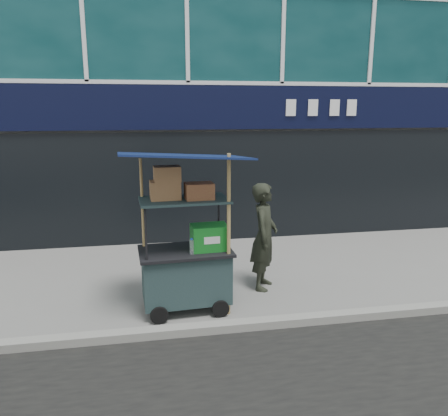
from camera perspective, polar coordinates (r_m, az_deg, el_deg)
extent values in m
plane|color=slate|center=(6.19, -0.47, -14.91)|extent=(80.00, 80.00, 0.00)
cube|color=gray|center=(5.99, -0.13, -15.28)|extent=(80.00, 0.18, 0.12)
cube|color=black|center=(9.30, -4.65, 12.94)|extent=(15.68, 0.06, 0.90)
cube|color=black|center=(9.50, -4.49, 2.62)|extent=(15.68, 0.04, 2.40)
cube|color=#1A2C2D|center=(6.43, -5.01, -8.83)|extent=(1.27, 0.79, 0.72)
cylinder|color=black|center=(6.21, -8.44, -13.72)|extent=(0.25, 0.07, 0.25)
cylinder|color=black|center=(6.32, -0.45, -13.04)|extent=(0.25, 0.07, 0.25)
cube|color=black|center=(6.30, -5.08, -5.62)|extent=(1.36, 0.87, 0.04)
cylinder|color=black|center=(5.85, -10.18, -3.52)|extent=(0.03, 0.03, 0.77)
cylinder|color=black|center=(6.01, 0.62, -2.86)|extent=(0.03, 0.03, 0.77)
cylinder|color=black|center=(6.44, -10.52, -2.01)|extent=(0.03, 0.03, 0.77)
cylinder|color=black|center=(6.59, -0.69, -1.45)|extent=(0.03, 0.03, 0.77)
cube|color=#1A2C2D|center=(6.11, -5.22, 1.05)|extent=(1.27, 0.79, 0.03)
cylinder|color=olive|center=(6.04, 0.62, -3.80)|extent=(0.05, 0.05, 2.31)
cylinder|color=olive|center=(6.48, -10.47, -3.32)|extent=(0.04, 0.04, 2.20)
cube|color=#0B1742|center=(6.01, -5.34, 6.80)|extent=(1.81, 1.33, 0.20)
cube|color=#106923|center=(6.25, -1.92, -3.81)|extent=(0.53, 0.39, 0.36)
cylinder|color=silver|center=(6.08, -4.24, -5.09)|extent=(0.07, 0.07, 0.21)
cylinder|color=#1737AF|center=(6.05, -4.25, -4.07)|extent=(0.03, 0.03, 0.02)
cube|color=brown|center=(6.10, -7.70, 2.34)|extent=(0.43, 0.33, 0.26)
cube|color=olive|center=(6.07, -3.25, 2.23)|extent=(0.41, 0.31, 0.23)
cube|color=brown|center=(6.04, -7.46, 4.47)|extent=(0.37, 0.29, 0.21)
imported|color=black|center=(7.07, 5.27, -3.72)|extent=(0.65, 0.75, 1.74)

